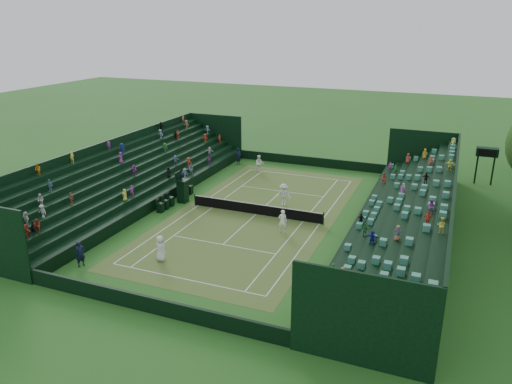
# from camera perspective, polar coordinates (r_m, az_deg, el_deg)

# --- Properties ---
(ground) EXTENTS (160.00, 160.00, 0.00)m
(ground) POSITION_cam_1_polar(r_m,az_deg,el_deg) (41.86, -0.00, -2.59)
(ground) COLOR #255D1D
(ground) RESTS_ON ground
(court_surface) EXTENTS (12.97, 26.77, 0.01)m
(court_surface) POSITION_cam_1_polar(r_m,az_deg,el_deg) (41.86, -0.00, -2.58)
(court_surface) COLOR #2B6923
(court_surface) RESTS_ON ground
(perimeter_wall_north) EXTENTS (17.17, 0.20, 1.00)m
(perimeter_wall_north) POSITION_cam_1_polar(r_m,az_deg,el_deg) (55.97, 6.17, 3.51)
(perimeter_wall_north) COLOR black
(perimeter_wall_north) RESTS_ON ground
(perimeter_wall_south) EXTENTS (17.17, 0.20, 1.00)m
(perimeter_wall_south) POSITION_cam_1_polar(r_m,az_deg,el_deg) (29.09, -12.20, -12.43)
(perimeter_wall_south) COLOR black
(perimeter_wall_south) RESTS_ON ground
(perimeter_wall_east) EXTENTS (0.20, 31.77, 1.00)m
(perimeter_wall_east) POSITION_cam_1_polar(r_m,az_deg,el_deg) (39.49, 11.50, -3.59)
(perimeter_wall_east) COLOR black
(perimeter_wall_east) RESTS_ON ground
(perimeter_wall_west) EXTENTS (0.20, 31.77, 1.00)m
(perimeter_wall_west) POSITION_cam_1_polar(r_m,az_deg,el_deg) (45.36, -9.97, -0.46)
(perimeter_wall_west) COLOR black
(perimeter_wall_west) RESTS_ON ground
(north_grandstand) EXTENTS (6.60, 32.00, 4.90)m
(north_grandstand) POSITION_cam_1_polar(r_m,az_deg,el_deg) (38.66, 17.68, -2.97)
(north_grandstand) COLOR black
(north_grandstand) RESTS_ON ground
(south_grandstand) EXTENTS (6.60, 32.00, 4.90)m
(south_grandstand) POSITION_cam_1_polar(r_m,az_deg,el_deg) (47.31, -14.35, 1.39)
(south_grandstand) COLOR black
(south_grandstand) RESTS_ON ground
(tennis_net) EXTENTS (11.67, 0.10, 1.06)m
(tennis_net) POSITION_cam_1_polar(r_m,az_deg,el_deg) (41.67, -0.00, -1.91)
(tennis_net) COLOR black
(tennis_net) RESTS_ON ground
(scoreboard_tower) EXTENTS (2.00, 1.00, 3.70)m
(scoreboard_tower) POSITION_cam_1_polar(r_m,az_deg,el_deg) (53.53, 24.89, 4.02)
(scoreboard_tower) COLOR black
(scoreboard_tower) RESTS_ON ground
(umpire_chair) EXTENTS (0.99, 0.99, 3.11)m
(umpire_chair) POSITION_cam_1_polar(r_m,az_deg,el_deg) (44.69, -8.41, 0.46)
(umpire_chair) COLOR black
(umpire_chair) RESTS_ON ground
(courtside_chairs) EXTENTS (0.54, 5.51, 1.16)m
(courtside_chairs) POSITION_cam_1_polar(r_m,az_deg,el_deg) (44.99, -9.17, -0.66)
(courtside_chairs) COLOR black
(courtside_chairs) RESTS_ON ground
(player_near_west) EXTENTS (1.04, 0.87, 1.82)m
(player_near_west) POSITION_cam_1_polar(r_m,az_deg,el_deg) (34.39, -10.86, -6.34)
(player_near_west) COLOR white
(player_near_west) RESTS_ON ground
(player_near_east) EXTENTS (0.76, 0.59, 1.84)m
(player_near_east) POSITION_cam_1_polar(r_m,az_deg,el_deg) (38.19, 3.07, -3.34)
(player_near_east) COLOR white
(player_near_east) RESTS_ON ground
(player_far_west) EXTENTS (1.07, 0.96, 1.82)m
(player_far_west) POSITION_cam_1_polar(r_m,az_deg,el_deg) (53.29, 0.39, 3.27)
(player_far_west) COLOR white
(player_far_west) RESTS_ON ground
(player_far_east) EXTENTS (1.33, 0.83, 1.97)m
(player_far_east) POSITION_cam_1_polar(r_m,az_deg,el_deg) (43.67, 3.18, -0.29)
(player_far_east) COLOR silver
(player_far_east) RESTS_ON ground
(line_judge_north) EXTENTS (0.60, 0.79, 1.93)m
(line_judge_north) POSITION_cam_1_polar(r_m,az_deg,el_deg) (55.93, -1.99, 4.09)
(line_judge_north) COLOR black
(line_judge_north) RESTS_ON ground
(line_judge_south) EXTENTS (0.64, 0.76, 1.77)m
(line_judge_south) POSITION_cam_1_polar(r_m,az_deg,el_deg) (35.05, -19.44, -6.70)
(line_judge_south) COLOR black
(line_judge_south) RESTS_ON ground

